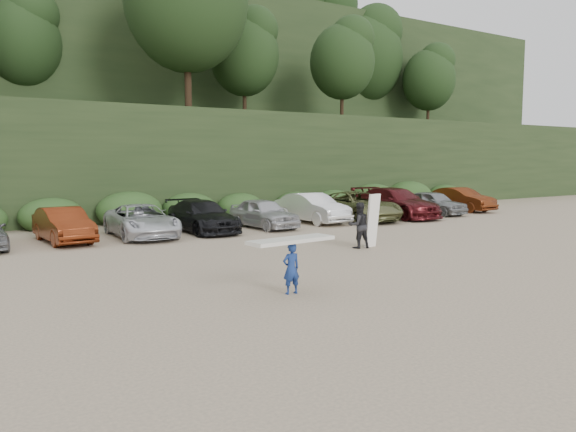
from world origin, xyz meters
TOP-DOWN VIEW (x-y plane):
  - ground at (0.00, 0.00)m, footprint 120.00×120.00m
  - hillside_backdrop at (-0.26, 35.93)m, footprint 90.00×41.50m
  - parked_cars at (-0.82, 9.91)m, footprint 39.49×6.31m
  - child_surfer at (-3.07, -1.88)m, footprint 2.31×0.84m
  - adult_surfer at (2.88, 2.57)m, footprint 1.30×0.79m

SIDE VIEW (x-z plane):
  - ground at x=0.00m, z-range 0.00..0.00m
  - parked_cars at x=-0.82m, z-range -0.09..1.55m
  - adult_surfer at x=2.88m, z-range -0.14..1.83m
  - child_surfer at x=-3.07m, z-range 0.24..1.60m
  - hillside_backdrop at x=-0.26m, z-range -2.78..25.22m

